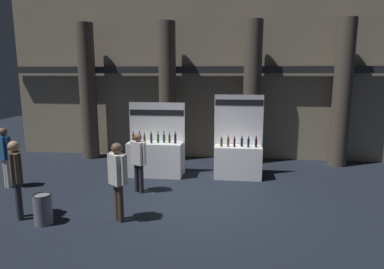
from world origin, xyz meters
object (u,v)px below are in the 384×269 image
Objects in this scene: visitor_1 at (5,153)px; trash_bin at (43,209)px; visitor_3 at (16,173)px; exhibitor_booth_1 at (238,158)px; visitor_2 at (138,158)px; visitor_4 at (118,175)px; exhibitor_booth_0 at (155,156)px.

trash_bin is at bearing -12.90° from visitor_1.
visitor_3 is at bearing 164.22° from trash_bin.
visitor_2 is at bearing -148.32° from exhibitor_booth_1.
visitor_3 is 2.20m from visitor_4.
visitor_4 is (-0.03, -3.26, 0.42)m from exhibitor_booth_0.
exhibitor_booth_0 is 4.15m from visitor_1.
exhibitor_booth_0 is at bearing -177.49° from exhibitor_booth_1.
exhibitor_booth_1 reaches higher than visitor_2.
visitor_3 is at bearing -107.85° from visitor_2.
visitor_1 is (-6.33, -1.71, 0.38)m from exhibitor_booth_1.
trash_bin is 0.38× the size of visitor_4.
exhibitor_booth_0 is at bearing -50.22° from visitor_4.
visitor_3 is at bearing -143.45° from exhibitor_booth_1.
visitor_1 is 0.98× the size of visitor_4.
visitor_2 is at bearing 30.31° from visitor_1.
exhibitor_booth_1 is 1.45× the size of visitor_4.
exhibitor_booth_1 is 5.93m from visitor_3.
exhibitor_booth_1 is at bearing 43.94° from visitor_1.
visitor_2 is 2.86m from visitor_3.
trash_bin is at bearing 34.22° from visitor_3.
visitor_2 is at bearing -47.60° from visitor_4.
exhibitor_booth_0 is 1.41× the size of visitor_2.
trash_bin is (-4.09, -3.71, -0.29)m from exhibitor_booth_1.
exhibitor_booth_0 reaches higher than visitor_3.
exhibitor_booth_0 reaches higher than visitor_4.
exhibitor_booth_0 is at bearing 116.72° from visitor_2.
exhibitor_booth_1 is 1.48× the size of visitor_1.
visitor_1 is at bearing 138.28° from trash_bin.
exhibitor_booth_1 is (2.52, 0.11, 0.00)m from exhibitor_booth_0.
trash_bin is at bearing -94.80° from visitor_2.
visitor_1 is at bearing -178.88° from visitor_3.
visitor_3 is 1.01× the size of visitor_4.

